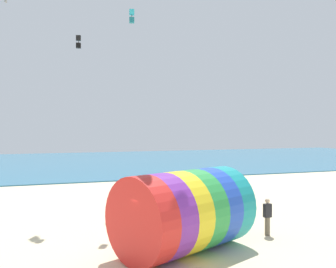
{
  "coord_description": "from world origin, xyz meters",
  "views": [
    {
      "loc": [
        -4.18,
        -13.72,
        5.02
      ],
      "look_at": [
        1.2,
        2.19,
        4.72
      ],
      "focal_mm": 40.0,
      "sensor_mm": 36.0,
      "label": 1
    }
  ],
  "objects_px": {
    "kite_black_box": "(78,42)",
    "bystander_near_water": "(232,192)",
    "giant_inflatable_tube": "(184,212)",
    "kite_handler": "(267,216)",
    "kite_cyan_box": "(132,16)"
  },
  "relations": [
    {
      "from": "kite_handler",
      "to": "kite_black_box",
      "type": "distance_m",
      "value": 13.72
    },
    {
      "from": "giant_inflatable_tube",
      "to": "bystander_near_water",
      "type": "xyz_separation_m",
      "value": [
        6.2,
        7.49,
        -0.82
      ]
    },
    {
      "from": "giant_inflatable_tube",
      "to": "kite_cyan_box",
      "type": "height_order",
      "value": "kite_cyan_box"
    },
    {
      "from": "giant_inflatable_tube",
      "to": "kite_black_box",
      "type": "distance_m",
      "value": 11.75
    },
    {
      "from": "kite_handler",
      "to": "bystander_near_water",
      "type": "xyz_separation_m",
      "value": [
        1.69,
        6.51,
        -0.06
      ]
    },
    {
      "from": "kite_cyan_box",
      "to": "bystander_near_water",
      "type": "relative_size",
      "value": 0.49
    },
    {
      "from": "giant_inflatable_tube",
      "to": "kite_handler",
      "type": "relative_size",
      "value": 3.61
    },
    {
      "from": "kite_black_box",
      "to": "bystander_near_water",
      "type": "height_order",
      "value": "kite_black_box"
    },
    {
      "from": "giant_inflatable_tube",
      "to": "bystander_near_water",
      "type": "distance_m",
      "value": 9.76
    },
    {
      "from": "giant_inflatable_tube",
      "to": "kite_cyan_box",
      "type": "xyz_separation_m",
      "value": [
        -0.57,
        6.73,
        9.63
      ]
    },
    {
      "from": "kite_handler",
      "to": "bystander_near_water",
      "type": "distance_m",
      "value": 6.73
    },
    {
      "from": "kite_handler",
      "to": "kite_cyan_box",
      "type": "height_order",
      "value": "kite_cyan_box"
    },
    {
      "from": "kite_black_box",
      "to": "bystander_near_water",
      "type": "distance_m",
      "value": 13.19
    },
    {
      "from": "giant_inflatable_tube",
      "to": "kite_black_box",
      "type": "relative_size",
      "value": 8.31
    },
    {
      "from": "giant_inflatable_tube",
      "to": "kite_handler",
      "type": "xyz_separation_m",
      "value": [
        4.52,
        0.98,
        -0.76
      ]
    }
  ]
}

